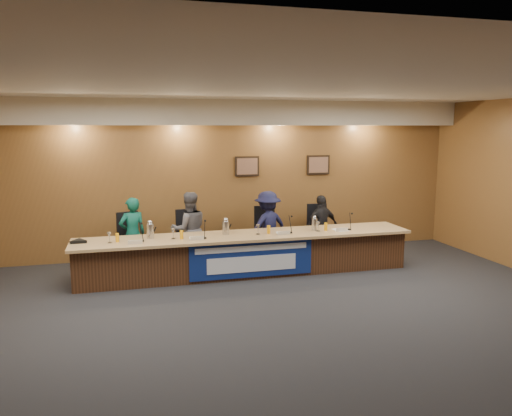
# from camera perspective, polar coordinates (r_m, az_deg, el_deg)

# --- Properties ---
(floor) EXTENTS (10.00, 10.00, 0.00)m
(floor) POSITION_cam_1_polar(r_m,az_deg,el_deg) (7.08, 3.59, -12.92)
(floor) COLOR black
(floor) RESTS_ON ground
(ceiling) EXTENTS (10.00, 8.00, 0.04)m
(ceiling) POSITION_cam_1_polar(r_m,az_deg,el_deg) (6.58, 3.88, 13.85)
(ceiling) COLOR silver
(ceiling) RESTS_ON wall_back
(wall_back) EXTENTS (10.00, 0.04, 3.20)m
(wall_back) POSITION_cam_1_polar(r_m,az_deg,el_deg) (10.48, -3.20, 3.39)
(wall_back) COLOR brown
(wall_back) RESTS_ON floor
(soffit) EXTENTS (10.00, 0.50, 0.50)m
(soffit) POSITION_cam_1_polar(r_m,az_deg,el_deg) (10.19, -2.98, 10.82)
(soffit) COLOR beige
(soffit) RESTS_ON wall_back
(dais_body) EXTENTS (6.00, 0.80, 0.70)m
(dais_body) POSITION_cam_1_polar(r_m,az_deg,el_deg) (9.17, -1.11, -5.41)
(dais_body) COLOR #412514
(dais_body) RESTS_ON floor
(dais_top) EXTENTS (6.10, 0.95, 0.05)m
(dais_top) POSITION_cam_1_polar(r_m,az_deg,el_deg) (9.03, -1.04, -3.18)
(dais_top) COLOR tan
(dais_top) RESTS_ON dais_body
(banner) EXTENTS (2.20, 0.02, 0.65)m
(banner) POSITION_cam_1_polar(r_m,az_deg,el_deg) (8.77, -0.47, -5.88)
(banner) COLOR navy
(banner) RESTS_ON dais_body
(banner_text_upper) EXTENTS (2.00, 0.01, 0.10)m
(banner_text_upper) POSITION_cam_1_polar(r_m,az_deg,el_deg) (8.71, -0.45, -4.63)
(banner_text_upper) COLOR silver
(banner_text_upper) RESTS_ON banner
(banner_text_lower) EXTENTS (1.60, 0.01, 0.28)m
(banner_text_lower) POSITION_cam_1_polar(r_m,az_deg,el_deg) (8.78, -0.45, -6.41)
(banner_text_lower) COLOR silver
(banner_text_lower) RESTS_ON banner
(wall_photo_left) EXTENTS (0.52, 0.04, 0.42)m
(wall_photo_left) POSITION_cam_1_polar(r_m,az_deg,el_deg) (10.52, -1.03, 4.79)
(wall_photo_left) COLOR black
(wall_photo_left) RESTS_ON wall_back
(wall_photo_right) EXTENTS (0.52, 0.04, 0.42)m
(wall_photo_right) POSITION_cam_1_polar(r_m,az_deg,el_deg) (11.01, 7.12, 4.92)
(wall_photo_right) COLOR black
(wall_photo_right) RESTS_ON wall_back
(panelist_a) EXTENTS (0.58, 0.47, 1.39)m
(panelist_a) POSITION_cam_1_polar(r_m,az_deg,el_deg) (9.57, -13.92, -2.93)
(panelist_a) COLOR #0D5041
(panelist_a) RESTS_ON floor
(panelist_b) EXTENTS (0.75, 0.61, 1.45)m
(panelist_b) POSITION_cam_1_polar(r_m,az_deg,el_deg) (9.63, -7.63, -2.46)
(panelist_b) COLOR #525156
(panelist_b) RESTS_ON floor
(panelist_c) EXTENTS (1.03, 0.79, 1.42)m
(panelist_c) POSITION_cam_1_polar(r_m,az_deg,el_deg) (9.94, 1.33, -2.12)
(panelist_c) COLOR #141638
(panelist_c) RESTS_ON floor
(panelist_d) EXTENTS (0.81, 0.49, 1.30)m
(panelist_d) POSITION_cam_1_polar(r_m,az_deg,el_deg) (10.33, 7.51, -2.11)
(panelist_d) COLOR black
(panelist_d) RESTS_ON floor
(office_chair_a) EXTENTS (0.63, 0.63, 0.08)m
(office_chair_a) POSITION_cam_1_polar(r_m,az_deg,el_deg) (9.72, -13.89, -4.04)
(office_chair_a) COLOR black
(office_chair_a) RESTS_ON floor
(office_chair_b) EXTENTS (0.51, 0.51, 0.08)m
(office_chair_b) POSITION_cam_1_polar(r_m,az_deg,el_deg) (9.78, -7.67, -3.76)
(office_chair_b) COLOR black
(office_chair_b) RESTS_ON floor
(office_chair_c) EXTENTS (0.52, 0.52, 0.08)m
(office_chair_c) POSITION_cam_1_polar(r_m,az_deg,el_deg) (10.08, 1.17, -3.28)
(office_chair_c) COLOR black
(office_chair_c) RESTS_ON floor
(office_chair_d) EXTENTS (0.51, 0.51, 0.08)m
(office_chair_d) POSITION_cam_1_polar(r_m,az_deg,el_deg) (10.45, 7.28, -2.91)
(office_chair_d) COLOR black
(office_chair_d) RESTS_ON floor
(nameplate_a) EXTENTS (0.24, 0.08, 0.10)m
(nameplate_a) POSITION_cam_1_polar(r_m,az_deg,el_deg) (8.49, -13.66, -3.76)
(nameplate_a) COLOR white
(nameplate_a) RESTS_ON dais_top
(microphone_a) EXTENTS (0.07, 0.07, 0.02)m
(microphone_a) POSITION_cam_1_polar(r_m,az_deg,el_deg) (8.69, -12.90, -3.68)
(microphone_a) COLOR black
(microphone_a) RESTS_ON dais_top
(juice_glass_a) EXTENTS (0.06, 0.06, 0.15)m
(juice_glass_a) POSITION_cam_1_polar(r_m,az_deg,el_deg) (8.73, -15.57, -3.29)
(juice_glass_a) COLOR #F2A10F
(juice_glass_a) RESTS_ON dais_top
(water_glass_a) EXTENTS (0.08, 0.08, 0.18)m
(water_glass_a) POSITION_cam_1_polar(r_m,az_deg,el_deg) (8.69, -16.39, -3.28)
(water_glass_a) COLOR silver
(water_glass_a) RESTS_ON dais_top
(nameplate_b) EXTENTS (0.24, 0.08, 0.10)m
(nameplate_b) POSITION_cam_1_polar(r_m,az_deg,el_deg) (8.61, -6.76, -3.39)
(nameplate_b) COLOR white
(nameplate_b) RESTS_ON dais_top
(microphone_b) EXTENTS (0.07, 0.07, 0.02)m
(microphone_b) POSITION_cam_1_polar(r_m,az_deg,el_deg) (8.74, -5.91, -3.41)
(microphone_b) COLOR black
(microphone_b) RESTS_ON dais_top
(juice_glass_b) EXTENTS (0.06, 0.06, 0.15)m
(juice_glass_b) POSITION_cam_1_polar(r_m,az_deg,el_deg) (8.73, -8.50, -3.04)
(juice_glass_b) COLOR #F2A10F
(juice_glass_b) RESTS_ON dais_top
(water_glass_b) EXTENTS (0.08, 0.08, 0.18)m
(water_glass_b) POSITION_cam_1_polar(r_m,az_deg,el_deg) (8.76, -9.44, -2.93)
(water_glass_b) COLOR silver
(water_glass_b) RESTS_ON dais_top
(nameplate_c) EXTENTS (0.24, 0.08, 0.10)m
(nameplate_c) POSITION_cam_1_polar(r_m,az_deg,el_deg) (8.98, 3.20, -2.80)
(nameplate_c) COLOR white
(nameplate_c) RESTS_ON dais_top
(microphone_c) EXTENTS (0.07, 0.07, 0.02)m
(microphone_c) POSITION_cam_1_polar(r_m,az_deg,el_deg) (9.14, 3.87, -2.82)
(microphone_c) COLOR black
(microphone_c) RESTS_ON dais_top
(juice_glass_c) EXTENTS (0.06, 0.06, 0.15)m
(juice_glass_c) POSITION_cam_1_polar(r_m,az_deg,el_deg) (9.08, 1.46, -2.47)
(juice_glass_c) COLOR #F2A10F
(juice_glass_c) RESTS_ON dais_top
(water_glass_c) EXTENTS (0.08, 0.08, 0.18)m
(water_glass_c) POSITION_cam_1_polar(r_m,az_deg,el_deg) (9.00, 0.23, -2.47)
(water_glass_c) COLOR silver
(water_glass_c) RESTS_ON dais_top
(nameplate_d) EXTENTS (0.24, 0.08, 0.10)m
(nameplate_d) POSITION_cam_1_polar(r_m,az_deg,el_deg) (9.38, 9.78, -2.40)
(nameplate_d) COLOR white
(nameplate_d) RESTS_ON dais_top
(microphone_d) EXTENTS (0.07, 0.07, 0.02)m
(microphone_d) POSITION_cam_1_polar(r_m,az_deg,el_deg) (9.57, 10.60, -2.42)
(microphone_d) COLOR black
(microphone_d) RESTS_ON dais_top
(juice_glass_d) EXTENTS (0.06, 0.06, 0.15)m
(juice_glass_d) POSITION_cam_1_polar(r_m,az_deg,el_deg) (9.42, 7.98, -2.13)
(juice_glass_d) COLOR #F2A10F
(juice_glass_d) RESTS_ON dais_top
(water_glass_d) EXTENTS (0.08, 0.08, 0.18)m
(water_glass_d) POSITION_cam_1_polar(r_m,az_deg,el_deg) (9.33, 7.12, -2.12)
(water_glass_d) COLOR silver
(water_glass_d) RESTS_ON dais_top
(carafe_left) EXTENTS (0.13, 0.13, 0.26)m
(carafe_left) POSITION_cam_1_polar(r_m,az_deg,el_deg) (8.86, -12.00, -2.61)
(carafe_left) COLOR silver
(carafe_left) RESTS_ON dais_top
(carafe_mid) EXTENTS (0.13, 0.13, 0.24)m
(carafe_mid) POSITION_cam_1_polar(r_m,az_deg,el_deg) (9.01, -3.48, -2.27)
(carafe_mid) COLOR silver
(carafe_mid) RESTS_ON dais_top
(carafe_right) EXTENTS (0.11, 0.11, 0.23)m
(carafe_right) POSITION_cam_1_polar(r_m,az_deg,el_deg) (9.40, 6.70, -1.89)
(carafe_right) COLOR silver
(carafe_right) RESTS_ON dais_top
(speakerphone) EXTENTS (0.32, 0.32, 0.05)m
(speakerphone) POSITION_cam_1_polar(r_m,az_deg,el_deg) (8.88, -19.60, -3.61)
(speakerphone) COLOR black
(speakerphone) RESTS_ON dais_top
(paper_stack) EXTENTS (0.26, 0.33, 0.01)m
(paper_stack) POSITION_cam_1_polar(r_m,az_deg,el_deg) (9.53, 9.61, -2.48)
(paper_stack) COLOR white
(paper_stack) RESTS_ON dais_top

